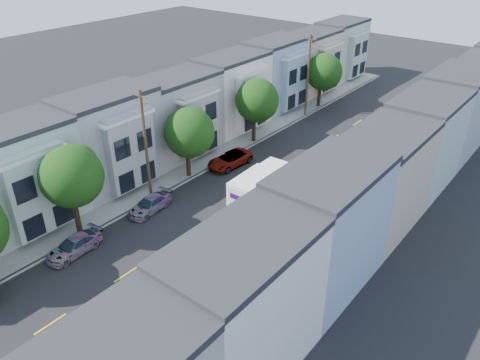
# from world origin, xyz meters

# --- Properties ---
(ground) EXTENTS (160.00, 160.00, 0.00)m
(ground) POSITION_xyz_m (0.00, 0.00, 0.00)
(ground) COLOR black
(ground) RESTS_ON ground
(road_slab) EXTENTS (12.00, 70.00, 0.02)m
(road_slab) POSITION_xyz_m (0.00, 15.00, 0.01)
(road_slab) COLOR black
(road_slab) RESTS_ON ground
(curb_left) EXTENTS (0.30, 70.00, 0.15)m
(curb_left) POSITION_xyz_m (-6.05, 15.00, 0.07)
(curb_left) COLOR gray
(curb_left) RESTS_ON ground
(curb_right) EXTENTS (0.30, 70.00, 0.15)m
(curb_right) POSITION_xyz_m (6.05, 15.00, 0.07)
(curb_right) COLOR gray
(curb_right) RESTS_ON ground
(sidewalk_left) EXTENTS (2.60, 70.00, 0.15)m
(sidewalk_left) POSITION_xyz_m (-7.35, 15.00, 0.07)
(sidewalk_left) COLOR gray
(sidewalk_left) RESTS_ON ground
(sidewalk_right) EXTENTS (2.60, 70.00, 0.15)m
(sidewalk_right) POSITION_xyz_m (7.35, 15.00, 0.07)
(sidewalk_right) COLOR gray
(sidewalk_right) RESTS_ON ground
(centerline) EXTENTS (0.12, 70.00, 0.01)m
(centerline) POSITION_xyz_m (0.00, 15.00, 0.00)
(centerline) COLOR gold
(centerline) RESTS_ON ground
(townhouse_row_left) EXTENTS (5.00, 70.00, 8.50)m
(townhouse_row_left) POSITION_xyz_m (-11.15, 15.00, 0.00)
(townhouse_row_left) COLOR beige
(townhouse_row_left) RESTS_ON ground
(townhouse_row_right) EXTENTS (5.00, 70.00, 8.50)m
(townhouse_row_right) POSITION_xyz_m (11.15, 15.00, 0.00)
(townhouse_row_right) COLOR beige
(townhouse_row_right) RESTS_ON ground
(tree_b) EXTENTS (4.70, 4.70, 7.76)m
(tree_b) POSITION_xyz_m (-6.30, -5.21, 5.38)
(tree_b) COLOR black
(tree_b) RESTS_ON ground
(tree_c) EXTENTS (4.70, 4.70, 7.08)m
(tree_c) POSITION_xyz_m (-6.30, 7.13, 4.71)
(tree_c) COLOR black
(tree_c) RESTS_ON ground
(tree_d) EXTENTS (4.70, 4.70, 7.29)m
(tree_d) POSITION_xyz_m (-6.30, 17.53, 4.92)
(tree_d) COLOR black
(tree_d) RESTS_ON ground
(tree_e) EXTENTS (4.70, 4.70, 7.14)m
(tree_e) POSITION_xyz_m (-6.30, 31.83, 4.77)
(tree_e) COLOR black
(tree_e) RESTS_ON ground
(tree_far_r) EXTENTS (3.06, 3.06, 5.41)m
(tree_far_r) POSITION_xyz_m (6.89, 29.27, 3.84)
(tree_far_r) COLOR black
(tree_far_r) RESTS_ON ground
(utility_pole_near) EXTENTS (1.60, 0.26, 10.00)m
(utility_pole_near) POSITION_xyz_m (-6.30, 2.00, 5.15)
(utility_pole_near) COLOR #42301E
(utility_pole_near) RESTS_ON ground
(utility_pole_far) EXTENTS (1.60, 0.26, 10.00)m
(utility_pole_far) POSITION_xyz_m (-6.30, 28.00, 5.15)
(utility_pole_far) COLOR #42301E
(utility_pole_far) RESTS_ON ground
(fedex_truck) EXTENTS (2.55, 6.63, 3.18)m
(fedex_truck) POSITION_xyz_m (1.90, 7.34, 1.78)
(fedex_truck) COLOR silver
(fedex_truck) RESTS_ON ground
(lead_sedan) EXTENTS (2.01, 4.62, 1.38)m
(lead_sedan) POSITION_xyz_m (2.09, 16.50, 0.69)
(lead_sedan) COLOR black
(lead_sedan) RESTS_ON ground
(parked_left_b) EXTENTS (2.02, 4.36, 1.28)m
(parked_left_b) POSITION_xyz_m (-4.90, -6.84, 0.64)
(parked_left_b) COLOR black
(parked_left_b) RESTS_ON ground
(parked_left_c) EXTENTS (2.06, 4.25, 1.24)m
(parked_left_c) POSITION_xyz_m (-4.90, 0.62, 0.62)
(parked_left_c) COLOR gray
(parked_left_c) RESTS_ON ground
(parked_left_d) EXTENTS (2.73, 5.20, 1.40)m
(parked_left_d) POSITION_xyz_m (-4.90, 11.33, 0.70)
(parked_left_d) COLOR #390C04
(parked_left_d) RESTS_ON ground
(parked_right_a) EXTENTS (1.56, 3.84, 1.23)m
(parked_right_a) POSITION_xyz_m (4.90, -8.90, 0.62)
(parked_right_a) COLOR #47494B
(parked_right_a) RESTS_ON ground
(parked_right_b) EXTENTS (2.35, 4.55, 1.23)m
(parked_right_b) POSITION_xyz_m (4.90, -0.99, 0.61)
(parked_right_b) COLOR white
(parked_right_b) RESTS_ON ground
(parked_right_c) EXTENTS (2.25, 4.86, 1.43)m
(parked_right_c) POSITION_xyz_m (4.90, 16.54, 0.71)
(parked_right_c) COLOR black
(parked_right_c) RESTS_ON ground
(parked_right_d) EXTENTS (2.87, 5.56, 1.50)m
(parked_right_d) POSITION_xyz_m (4.90, 29.14, 0.75)
(parked_right_d) COLOR black
(parked_right_d) RESTS_ON ground
(motorcycle) EXTENTS (0.25, 1.82, 0.72)m
(motorcycle) POSITION_xyz_m (5.39, -10.44, 0.38)
(motorcycle) COLOR black
(motorcycle) RESTS_ON ground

